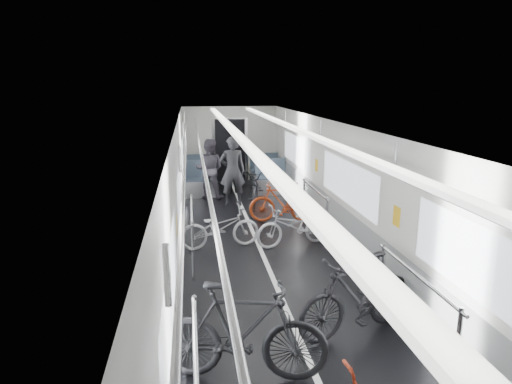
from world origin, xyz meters
TOP-DOWN VIEW (x-y plane):
  - car_shell at (0.00, 1.78)m, footprint 3.02×14.01m
  - bike_left_mid at (-0.79, -3.29)m, footprint 1.92×0.90m
  - bike_left_far at (-0.76, 0.80)m, footprint 1.60×0.76m
  - bike_right_near at (0.75, -2.58)m, footprint 1.82×1.02m
  - bike_right_mid at (0.69, 0.69)m, footprint 1.64×0.89m
  - bike_right_far at (0.78, 2.27)m, footprint 1.59×0.64m
  - bike_aisle at (0.37, 3.80)m, footprint 0.97×1.98m
  - person_standing at (-0.21, 3.90)m, footprint 0.67×0.44m
  - person_seated at (-0.77, 4.74)m, footprint 0.95×0.84m

SIDE VIEW (x-z plane):
  - bike_left_far at x=-0.76m, z-range 0.00..0.81m
  - bike_right_mid at x=0.69m, z-range 0.00..0.82m
  - bike_right_far at x=0.78m, z-range 0.00..0.93m
  - bike_aisle at x=0.37m, z-range 0.00..1.00m
  - bike_right_near at x=0.75m, z-range 0.00..1.05m
  - bike_left_mid at x=-0.79m, z-range 0.00..1.11m
  - person_seated at x=-0.77m, z-range 0.00..1.65m
  - person_standing at x=-0.21m, z-range 0.00..1.81m
  - car_shell at x=0.00m, z-range -0.08..2.33m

